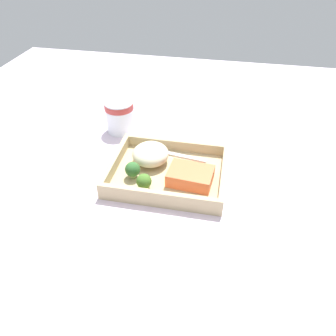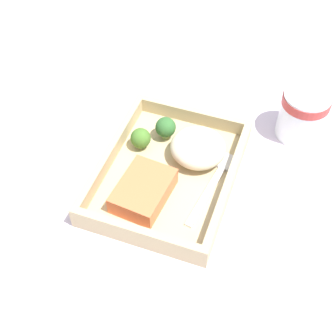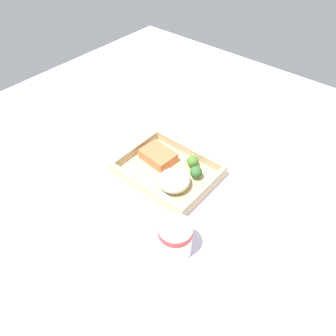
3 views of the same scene
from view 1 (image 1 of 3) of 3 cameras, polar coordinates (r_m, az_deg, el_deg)
name	(u,v)px [view 1 (image 1 of 3)]	position (r cm, az deg, el deg)	size (l,w,h in cm)	color
ground_plane	(168,180)	(78.61, 0.00, -2.12)	(160.00, 160.00, 2.00)	silver
takeout_tray	(168,175)	(77.59, 0.00, -1.22)	(26.96, 20.99, 1.20)	tan
tray_rim	(168,168)	(76.33, 0.00, -0.05)	(26.96, 20.99, 2.82)	tan
salmon_fillet	(190,176)	(74.02, 3.91, -1.41)	(9.91, 7.20, 3.16)	#F16E40
mashed_potatoes	(151,154)	(79.30, -3.05, 2.43)	(8.81, 9.10, 4.75)	beige
broccoli_floret_1	(133,170)	(74.98, -6.18, -0.28)	(3.49, 3.49, 4.12)	#87A55F
broccoli_floret_2	(144,181)	(72.01, -4.21, -2.35)	(3.41, 3.41, 3.75)	#769C54
fork	(172,154)	(82.92, 0.72, 2.45)	(15.87, 3.91, 0.44)	silver
paper_cup	(120,115)	(93.61, -8.40, 9.15)	(8.06, 8.06, 8.97)	white
receipt_slip	(267,192)	(76.97, 16.83, -4.08)	(8.05, 15.29, 0.24)	white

